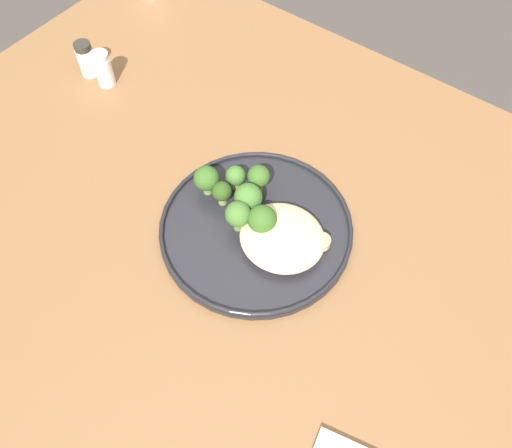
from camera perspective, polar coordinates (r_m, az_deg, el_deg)
ground at (r=1.47m, az=1.16°, el=-18.53°), size 6.00×6.00×0.00m
wooden_dining_table at (r=0.85m, az=1.91°, el=-7.09°), size 1.40×1.00×0.74m
dinner_plate at (r=0.80m, az=-0.00°, el=-0.45°), size 0.29×0.29×0.02m
noodle_bed at (r=0.77m, az=2.80°, el=-1.43°), size 0.13×0.12×0.03m
seared_scallop_left_edge at (r=0.79m, az=3.63°, el=-0.82°), size 0.03×0.03×0.01m
seared_scallop_right_edge at (r=0.79m, az=1.16°, el=0.28°), size 0.03×0.03×0.02m
seared_scallop_on_noodles at (r=0.77m, az=5.46°, el=-3.08°), size 0.02×0.02×0.01m
seared_scallop_half_hidden at (r=0.78m, az=7.00°, el=-1.86°), size 0.03×0.03×0.02m
seared_scallop_rear_pale at (r=0.78m, az=2.36°, el=-1.60°), size 0.04×0.04×0.02m
broccoli_floret_beside_noodles at (r=0.81m, az=-3.64°, el=3.41°), size 0.03×0.03×0.04m
broccoli_floret_rear_charred at (r=0.79m, az=-0.82°, el=2.87°), size 0.04×0.04×0.06m
broccoli_floret_small_sprig at (r=0.83m, az=-2.17°, el=5.06°), size 0.03×0.03×0.04m
broccoli_floret_right_tilted at (r=0.82m, az=-5.29°, el=4.81°), size 0.04×0.04×0.05m
broccoli_floret_tall_stalk at (r=0.81m, az=0.30°, el=5.04°), size 0.03×0.03×0.05m
broccoli_floret_left_leaning at (r=0.77m, az=0.64°, el=0.46°), size 0.04×0.04×0.05m
broccoli_floret_near_rim at (r=0.77m, az=-1.92°, el=0.99°), size 0.04×0.04×0.05m
onion_sliver_pale_crescent at (r=0.82m, az=-0.47°, el=2.33°), size 0.05×0.02×0.00m
onion_sliver_short_strip at (r=0.85m, az=-4.89°, el=4.26°), size 0.03×0.03×0.00m
salt_shaker at (r=1.04m, az=-15.93°, el=15.59°), size 0.03×0.03×0.07m
pepper_shaker at (r=1.07m, az=-17.60°, el=16.39°), size 0.03×0.03×0.07m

